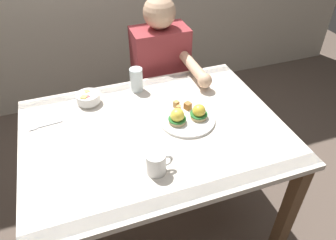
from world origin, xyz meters
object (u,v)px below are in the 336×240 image
(coffee_mug, at_px, (157,163))
(water_glass_near, at_px, (137,81))
(diner_person, at_px, (162,75))
(eggs_benedict_plate, at_px, (187,117))
(dining_table, at_px, (155,146))
(fork, at_px, (43,126))
(fruit_bowl, at_px, (88,98))

(coffee_mug, xyz_separation_m, water_glass_near, (0.08, 0.60, 0.01))
(water_glass_near, relative_size, diner_person, 0.11)
(eggs_benedict_plate, relative_size, diner_person, 0.24)
(dining_table, xyz_separation_m, eggs_benedict_plate, (0.17, 0.01, 0.13))
(diner_person, bearing_deg, dining_table, -111.86)
(water_glass_near, bearing_deg, coffee_mug, -97.73)
(eggs_benedict_plate, xyz_separation_m, diner_person, (0.07, 0.59, -0.11))
(coffee_mug, bearing_deg, diner_person, 69.98)
(water_glass_near, bearing_deg, fork, -162.88)
(dining_table, bearing_deg, fruit_bowl, 128.86)
(dining_table, xyz_separation_m, water_glass_near, (0.01, 0.35, 0.16))
(eggs_benedict_plate, height_order, fork, eggs_benedict_plate)
(dining_table, distance_m, fruit_bowl, 0.43)
(fruit_bowl, distance_m, fork, 0.26)
(eggs_benedict_plate, xyz_separation_m, fruit_bowl, (-0.42, 0.30, 0.01))
(dining_table, relative_size, diner_person, 1.05)
(dining_table, bearing_deg, fork, 157.76)
(dining_table, relative_size, water_glass_near, 9.28)
(dining_table, distance_m, eggs_benedict_plate, 0.21)
(water_glass_near, bearing_deg, fruit_bowl, -172.33)
(fruit_bowl, distance_m, coffee_mug, 0.60)
(eggs_benedict_plate, bearing_deg, dining_table, -175.58)
(coffee_mug, distance_m, fork, 0.61)
(dining_table, height_order, fork, fork)
(eggs_benedict_plate, xyz_separation_m, fork, (-0.65, 0.19, -0.02))
(diner_person, bearing_deg, eggs_benedict_plate, -97.13)
(coffee_mug, distance_m, diner_person, 0.92)
(eggs_benedict_plate, bearing_deg, fork, 164.13)
(dining_table, distance_m, coffee_mug, 0.30)
(fruit_bowl, height_order, water_glass_near, water_glass_near)
(fruit_bowl, bearing_deg, dining_table, -51.14)
(water_glass_near, bearing_deg, eggs_benedict_plate, -65.50)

